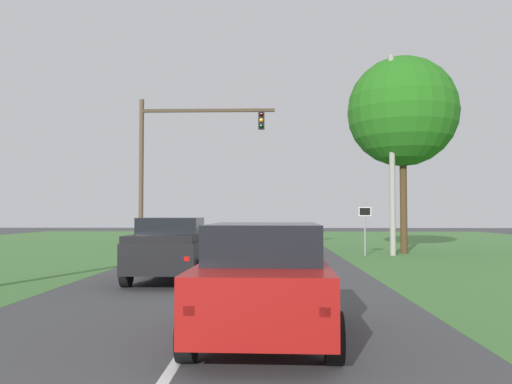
{
  "coord_description": "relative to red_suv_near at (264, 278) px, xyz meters",
  "views": [
    {
      "loc": [
        1.32,
        -3.02,
        2.06
      ],
      "look_at": [
        0.68,
        19.09,
        2.95
      ],
      "focal_mm": 37.49,
      "sensor_mm": 36.0,
      "label": 1
    }
  ],
  "objects": [
    {
      "name": "ground_plane",
      "position": [
        -1.2,
        7.03,
        -0.99
      ],
      "size": [
        120.0,
        120.0,
        0.0
      ],
      "primitive_type": "plane",
      "color": "#424244"
    },
    {
      "name": "red_suv_near",
      "position": [
        0.0,
        0.0,
        0.0
      ],
      "size": [
        2.36,
        4.6,
        1.89
      ],
      "color": "#9E1411",
      "rests_on": "ground_plane"
    },
    {
      "name": "pickup_truck_lead",
      "position": [
        -2.93,
        7.39,
        -0.02
      ],
      "size": [
        2.28,
        4.85,
        1.93
      ],
      "color": "black",
      "rests_on": "ground_plane"
    },
    {
      "name": "traffic_light",
      "position": [
        -4.92,
        18.77,
        4.27
      ],
      "size": [
        7.11,
        0.4,
        8.05
      ],
      "color": "brown",
      "rests_on": "ground_plane"
    },
    {
      "name": "keep_moving_sign",
      "position": [
        4.69,
        17.35,
        0.61
      ],
      "size": [
        0.6,
        0.09,
        2.5
      ],
      "color": "gray",
      "rests_on": "ground_plane"
    },
    {
      "name": "oak_tree_right",
      "position": [
        6.9,
        18.71,
        6.31
      ],
      "size": [
        5.66,
        5.66,
        10.15
      ],
      "color": "#4C351E",
      "rests_on": "ground_plane"
    },
    {
      "name": "utility_pole_right",
      "position": [
        6.06,
        17.45,
        3.95
      ],
      "size": [
        0.28,
        0.28,
        9.89
      ],
      "primitive_type": "cylinder",
      "color": "#9E998E",
      "rests_on": "ground_plane"
    }
  ]
}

